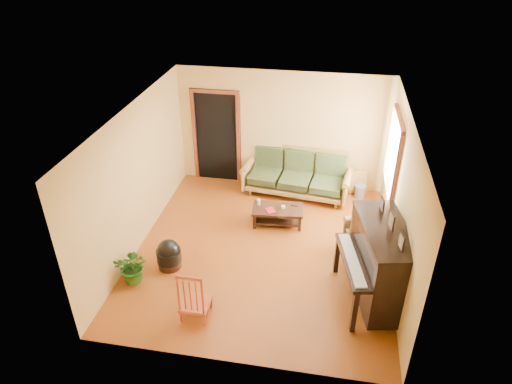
% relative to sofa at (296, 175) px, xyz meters
% --- Properties ---
extents(floor, '(5.00, 5.00, 0.00)m').
position_rel_sofa_xyz_m(floor, '(-0.39, -2.08, -0.49)').
color(floor, '#6A2F0E').
rests_on(floor, ground).
extents(doorway, '(1.08, 0.16, 2.05)m').
position_rel_sofa_xyz_m(doorway, '(-1.84, 0.40, 0.54)').
color(doorway, black).
rests_on(doorway, floor).
extents(window, '(0.12, 1.36, 1.46)m').
position_rel_sofa_xyz_m(window, '(1.82, -0.78, 1.01)').
color(window, white).
rests_on(window, right_wall).
extents(sofa, '(2.36, 1.22, 0.97)m').
position_rel_sofa_xyz_m(sofa, '(0.00, 0.00, 0.00)').
color(sofa, olive).
rests_on(sofa, floor).
extents(coffee_table, '(1.02, 0.61, 0.36)m').
position_rel_sofa_xyz_m(coffee_table, '(-0.24, -1.19, -0.31)').
color(coffee_table, black).
rests_on(coffee_table, floor).
extents(armchair, '(1.13, 1.15, 0.92)m').
position_rel_sofa_xyz_m(armchair, '(1.50, -1.96, -0.03)').
color(armchair, olive).
rests_on(armchair, floor).
extents(piano, '(1.21, 1.69, 1.36)m').
position_rel_sofa_xyz_m(piano, '(1.57, -2.98, 0.19)').
color(piano, black).
rests_on(piano, floor).
extents(footstool, '(0.50, 0.50, 0.40)m').
position_rel_sofa_xyz_m(footstool, '(-1.90, -2.81, -0.28)').
color(footstool, black).
rests_on(footstool, floor).
extents(red_chair, '(0.43, 0.47, 0.91)m').
position_rel_sofa_xyz_m(red_chair, '(-1.12, -3.82, -0.03)').
color(red_chair, '#97351B').
rests_on(red_chair, floor).
extents(leaning_frame, '(0.41, 0.21, 0.54)m').
position_rel_sofa_xyz_m(leaning_frame, '(1.33, 0.30, -0.21)').
color(leaning_frame, gold).
rests_on(leaning_frame, floor).
extents(ceramic_crock, '(0.28, 0.28, 0.28)m').
position_rel_sofa_xyz_m(ceramic_crock, '(1.39, 0.11, -0.35)').
color(ceramic_crock, '#324596').
rests_on(ceramic_crock, floor).
extents(potted_plant, '(0.59, 0.52, 0.62)m').
position_rel_sofa_xyz_m(potted_plant, '(-2.35, -3.27, -0.18)').
color(potted_plant, '#215317').
rests_on(potted_plant, floor).
extents(book, '(0.26, 0.27, 0.02)m').
position_rel_sofa_xyz_m(book, '(-0.43, -1.36, -0.12)').
color(book, '#A3151D').
rests_on(book, coffee_table).
extents(candle, '(0.08, 0.08, 0.12)m').
position_rel_sofa_xyz_m(candle, '(-0.62, -1.13, -0.07)').
color(candle, white).
rests_on(candle, coffee_table).
extents(glass_jar, '(0.11, 0.11, 0.06)m').
position_rel_sofa_xyz_m(glass_jar, '(-0.13, -1.17, -0.10)').
color(glass_jar, white).
rests_on(glass_jar, coffee_table).
extents(remote, '(0.15, 0.07, 0.01)m').
position_rel_sofa_xyz_m(remote, '(0.08, -1.05, -0.12)').
color(remote, black).
rests_on(remote, coffee_table).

